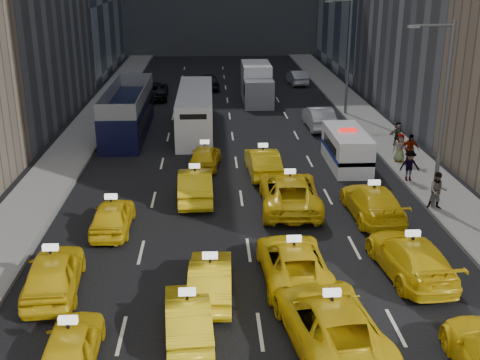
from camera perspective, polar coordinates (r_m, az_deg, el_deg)
The scene contains 33 objects.
sidewalk_west at distance 42.30m, azimuth -15.06°, elevation 3.60°, with size 3.00×90.00×0.15m, color gray.
sidewalk_east at distance 43.03m, azimuth 13.48°, elevation 4.00°, with size 3.00×90.00×0.15m, color gray.
curb_west at distance 42.01m, azimuth -13.13°, elevation 3.67°, with size 0.15×90.00×0.18m, color slate.
curb_east at distance 42.65m, azimuth 11.60°, elevation 4.02°, with size 0.15×90.00×0.18m, color slate.
streetlight_near at distance 29.52m, azimuth 18.54°, elevation 6.19°, with size 2.15×0.22×9.00m.
streetlight_far at distance 48.40m, azimuth 10.14°, elevation 11.79°, with size 2.15×0.22×9.00m.
taxi_4 at distance 19.08m, azimuth -15.74°, elevation -14.92°, with size 1.59×3.95×1.35m, color yellow.
taxi_5 at distance 19.83m, azimuth -4.96°, elevation -12.75°, with size 1.42×4.07×1.34m, color yellow.
taxi_6 at distance 19.46m, azimuth 8.56°, elevation -13.12°, with size 2.67×5.80×1.61m, color yellow.
taxi_8 at distance 23.02m, azimuth -17.28°, elevation -8.40°, with size 1.88×4.67×1.59m, color yellow.
taxi_9 at distance 21.81m, azimuth -2.82°, elevation -9.35°, with size 1.50×4.30×1.42m, color yellow.
taxi_10 at distance 23.04m, azimuth 5.08°, elevation -7.69°, with size 2.40×5.21×1.45m, color yellow.
taxi_11 at distance 24.09m, azimuth 15.86°, elevation -7.01°, with size 2.15×5.28×1.53m, color yellow.
taxi_12 at distance 27.55m, azimuth -12.01°, elevation -3.35°, with size 1.68×4.18×1.43m, color yellow.
taxi_13 at distance 30.54m, azimuth -4.28°, elevation -0.47°, with size 1.69×4.85×1.60m, color yellow.
taxi_14 at distance 29.52m, azimuth 4.71°, elevation -1.12°, with size 2.79×6.04×1.68m, color yellow.
taxi_15 at distance 29.03m, azimuth 12.47°, elevation -2.06°, with size 2.15×5.29×1.53m, color yellow.
taxi_16 at distance 35.41m, azimuth -3.34°, elevation 2.21°, with size 1.63×4.06×1.38m, color yellow.
taxi_17 at distance 34.16m, azimuth 2.18°, elevation 1.72°, with size 1.63×4.67×1.54m, color yellow.
nypd_van at distance 36.18m, azimuth 10.08°, elevation 2.90°, with size 2.18×5.40×2.30m.
double_decker at distance 43.40m, azimuth -10.58°, elevation 6.46°, with size 3.33×11.46×3.29m.
city_bus at distance 43.41m, azimuth -4.25°, elevation 6.53°, with size 2.62×11.55×2.97m.
box_truck at distance 53.07m, azimuth 1.60°, elevation 9.11°, with size 2.89×7.24×3.24m.
misc_car_0 at distance 44.57m, azimuth 7.49°, elevation 5.89°, with size 1.73×4.96×1.63m, color #B4B6BC.
misc_car_1 at distance 55.07m, azimuth -8.22°, elevation 8.43°, with size 2.53×5.48×1.52m, color black.
misc_car_2 at distance 63.69m, azimuth 1.25°, elevation 10.13°, with size 2.16×5.31×1.54m, color gray.
misc_car_3 at distance 58.91m, azimuth -3.01°, elevation 9.32°, with size 1.78×4.43×1.51m, color black.
misc_car_4 at distance 61.58m, azimuth 5.42°, elevation 9.66°, with size 1.50×4.30×1.42m, color #A2A3A9.
pedestrian_1 at distance 30.45m, azimuth 18.24°, elevation -0.97°, with size 0.89×0.49×1.84m, color gray.
pedestrian_2 at distance 34.03m, azimuth 15.79°, elevation 1.32°, with size 1.11×0.46×1.72m, color gray.
pedestrian_3 at distance 36.82m, azimuth 15.80°, elevation 2.80°, with size 1.09×0.49×1.86m, color gray.
pedestrian_4 at distance 37.31m, azimuth 14.92°, elevation 2.99°, with size 0.84×0.46×1.71m, color gray.
pedestrian_5 at distance 40.77m, azimuth 14.74°, elevation 4.27°, with size 1.43×0.41×1.54m, color gray.
Camera 1 is at (-1.49, -14.78, 11.26)m, focal length 45.00 mm.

